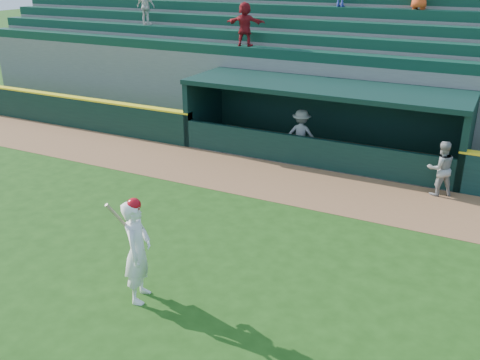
# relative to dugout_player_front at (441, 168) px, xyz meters

# --- Properties ---
(ground) EXTENTS (120.00, 120.00, 0.00)m
(ground) POSITION_rel_dugout_player_front_xyz_m (-4.12, -6.03, -0.81)
(ground) COLOR #1B4110
(ground) RESTS_ON ground
(warning_track) EXTENTS (40.00, 3.00, 0.01)m
(warning_track) POSITION_rel_dugout_player_front_xyz_m (-4.12, -1.13, -0.80)
(warning_track) COLOR brown
(warning_track) RESTS_ON ground
(field_wall_left) EXTENTS (15.50, 0.30, 1.20)m
(field_wall_left) POSITION_rel_dugout_player_front_xyz_m (-16.37, 0.52, -0.21)
(field_wall_left) COLOR black
(field_wall_left) RESTS_ON ground
(wall_stripe_left) EXTENTS (15.50, 0.32, 0.06)m
(wall_stripe_left) POSITION_rel_dugout_player_front_xyz_m (-16.37, 0.52, 0.42)
(wall_stripe_left) COLOR yellow
(wall_stripe_left) RESTS_ON field_wall_left
(dugout_player_front) EXTENTS (0.98, 0.92, 1.61)m
(dugout_player_front) POSITION_rel_dugout_player_front_xyz_m (0.00, 0.00, 0.00)
(dugout_player_front) COLOR gray
(dugout_player_front) RESTS_ON ground
(dugout_player_inside) EXTENTS (1.18, 0.81, 1.68)m
(dugout_player_inside) POSITION_rel_dugout_player_front_xyz_m (-4.65, 1.15, 0.04)
(dugout_player_inside) COLOR gray
(dugout_player_inside) RESTS_ON ground
(dugout) EXTENTS (9.40, 2.80, 2.46)m
(dugout) POSITION_rel_dugout_player_front_xyz_m (-4.12, 1.97, 0.55)
(dugout) COLOR slate
(dugout) RESTS_ON ground
(stands) EXTENTS (34.50, 6.31, 7.16)m
(stands) POSITION_rel_dugout_player_front_xyz_m (-4.09, 6.53, 1.60)
(stands) COLOR slate
(stands) RESTS_ON ground
(batter_at_plate) EXTENTS (0.73, 0.91, 2.19)m
(batter_at_plate) POSITION_rel_dugout_player_front_xyz_m (-4.51, -8.03, 0.27)
(batter_at_plate) COLOR white
(batter_at_plate) RESTS_ON ground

